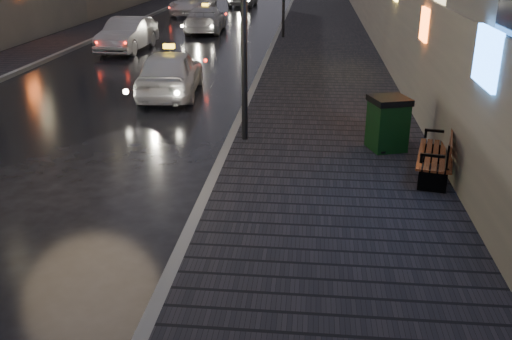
{
  "coord_description": "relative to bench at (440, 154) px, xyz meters",
  "views": [
    {
      "loc": [
        3.4,
        -6.74,
        4.45
      ],
      "look_at": [
        2.49,
        2.27,
        0.85
      ],
      "focal_mm": 40.0,
      "sensor_mm": 36.0,
      "label": 1
    }
  ],
  "objects": [
    {
      "name": "ground",
      "position": [
        -5.92,
        -4.02,
        -0.63
      ],
      "size": [
        120.0,
        120.0,
        0.0
      ],
      "primitive_type": "plane",
      "color": "black",
      "rests_on": "ground"
    },
    {
      "name": "sidewalk",
      "position": [
        -2.02,
        16.98,
        -0.55
      ],
      "size": [
        4.6,
        58.0,
        0.15
      ],
      "primitive_type": "cube",
      "color": "black",
      "rests_on": "ground"
    },
    {
      "name": "curb",
      "position": [
        -4.42,
        16.98,
        -0.55
      ],
      "size": [
        0.2,
        58.0,
        0.15
      ],
      "primitive_type": "cube",
      "color": "slate",
      "rests_on": "ground"
    },
    {
      "name": "sidewalk_far",
      "position": [
        -14.62,
        16.98,
        -0.55
      ],
      "size": [
        2.4,
        58.0,
        0.15
      ],
      "primitive_type": "cube",
      "color": "black",
      "rests_on": "ground"
    },
    {
      "name": "curb_far",
      "position": [
        -13.32,
        16.98,
        -0.55
      ],
      "size": [
        0.2,
        58.0,
        0.15
      ],
      "primitive_type": "cube",
      "color": "slate",
      "rests_on": "ground"
    },
    {
      "name": "bench",
      "position": [
        0.0,
        0.0,
        0.0
      ],
      "size": [
        1.04,
        1.97,
        0.96
      ],
      "rotation": [
        0.0,
        0.0,
        -0.22
      ],
      "color": "black",
      "rests_on": "sidewalk"
    },
    {
      "name": "trash_bin",
      "position": [
        -0.83,
        1.59,
        0.13
      ],
      "size": [
        0.99,
        0.99,
        1.19
      ],
      "rotation": [
        0.0,
        0.0,
        0.33
      ],
      "color": "black",
      "rests_on": "sidewalk"
    },
    {
      "name": "taxi_near",
      "position": [
        -6.95,
        6.51,
        0.1
      ],
      "size": [
        2.1,
        4.42,
        1.46
      ],
      "primitive_type": "imported",
      "rotation": [
        0.0,
        0.0,
        3.23
      ],
      "color": "silver",
      "rests_on": "ground"
    },
    {
      "name": "car_left_mid",
      "position": [
        -10.78,
        14.22,
        0.09
      ],
      "size": [
        1.71,
        4.41,
        1.43
      ],
      "primitive_type": "imported",
      "rotation": [
        0.0,
        0.0,
        -0.04
      ],
      "color": "#A6A5AE",
      "rests_on": "ground"
    },
    {
      "name": "taxi_mid",
      "position": [
        -8.38,
        20.3,
        0.05
      ],
      "size": [
        2.1,
        4.78,
        1.37
      ],
      "primitive_type": "imported",
      "rotation": [
        0.0,
        0.0,
        3.18
      ],
      "color": "silver",
      "rests_on": "ground"
    },
    {
      "name": "taxi_far",
      "position": [
        -10.72,
        28.27,
        0.08
      ],
      "size": [
        2.55,
        5.22,
        1.43
      ],
      "primitive_type": "imported",
      "rotation": [
        0.0,
        0.0,
        -0.04
      ],
      "color": "white",
      "rests_on": "ground"
    }
  ]
}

